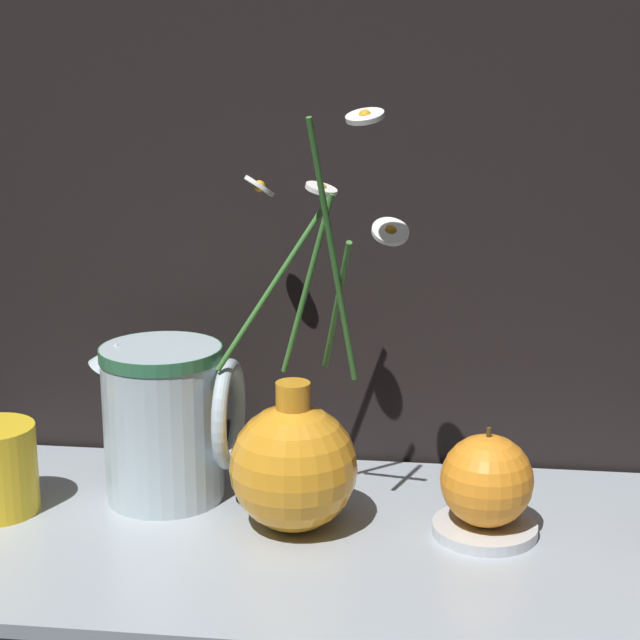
# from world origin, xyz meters

# --- Properties ---
(ground_plane) EXTENTS (6.00, 6.00, 0.00)m
(ground_plane) POSITION_xyz_m (0.00, 0.00, 0.00)
(ground_plane) COLOR black
(shelf) EXTENTS (0.77, 0.35, 0.01)m
(shelf) POSITION_xyz_m (0.00, 0.00, 0.01)
(shelf) COLOR #9EA8B2
(shelf) RESTS_ON ground_plane
(vase_with_flowers) EXTENTS (0.17, 0.18, 0.37)m
(vase_with_flowers) POSITION_xyz_m (-0.04, 0.01, 0.08)
(vase_with_flowers) COLOR orange
(vase_with_flowers) RESTS_ON shelf
(ceramic_pitcher) EXTENTS (0.14, 0.11, 0.16)m
(ceramic_pitcher) POSITION_xyz_m (-0.16, 0.06, 0.09)
(ceramic_pitcher) COLOR silver
(ceramic_pitcher) RESTS_ON shelf
(saucer_plate) EXTENTS (0.09, 0.09, 0.01)m
(saucer_plate) POSITION_xyz_m (0.13, 0.02, 0.02)
(saucer_plate) COLOR silver
(saucer_plate) RESTS_ON shelf
(orange_fruit) EXTENTS (0.08, 0.08, 0.09)m
(orange_fruit) POSITION_xyz_m (0.13, 0.02, 0.06)
(orange_fruit) COLOR orange
(orange_fruit) RESTS_ON saucer_plate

